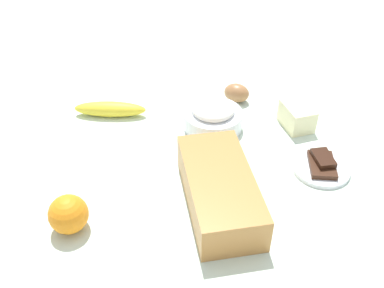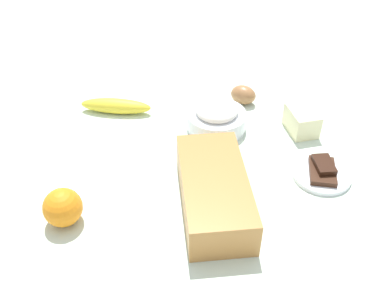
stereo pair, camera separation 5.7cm
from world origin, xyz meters
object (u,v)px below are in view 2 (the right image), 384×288
at_px(egg_near_butter, 243,95).
at_px(flour_bowl, 217,117).
at_px(orange_fruit, 63,207).
at_px(chocolate_plate, 322,173).
at_px(banana, 116,106).
at_px(butter_block, 302,121).
at_px(loaf_pan, 214,190).

bearing_deg(egg_near_butter, flour_bowl, 140.12).
distance_m(orange_fruit, chocolate_plate, 0.56).
relative_size(banana, chocolate_plate, 1.46).
distance_m(banana, chocolate_plate, 0.56).
distance_m(flour_bowl, egg_near_butter, 0.14).
xyz_separation_m(butter_block, chocolate_plate, (-0.17, 0.00, -0.02)).
relative_size(orange_fruit, butter_block, 0.86).
relative_size(loaf_pan, egg_near_butter, 3.98).
xyz_separation_m(loaf_pan, butter_block, (0.23, -0.26, -0.01)).
distance_m(orange_fruit, butter_block, 0.61).
xyz_separation_m(orange_fruit, chocolate_plate, (0.07, -0.55, -0.03)).
height_order(flour_bowl, banana, flour_bowl).
bearing_deg(egg_near_butter, chocolate_plate, -159.67).
distance_m(butter_block, egg_near_butter, 0.19).
distance_m(banana, butter_block, 0.49).
height_order(loaf_pan, flour_bowl, loaf_pan).
bearing_deg(loaf_pan, orange_fruit, 92.71).
height_order(orange_fruit, egg_near_butter, orange_fruit).
xyz_separation_m(flour_bowl, banana, (0.10, 0.26, -0.01)).
bearing_deg(chocolate_plate, loaf_pan, 103.64).
height_order(loaf_pan, egg_near_butter, loaf_pan).
height_order(butter_block, egg_near_butter, butter_block).
height_order(banana, chocolate_plate, banana).
bearing_deg(butter_block, flour_bowl, 80.88).
relative_size(loaf_pan, orange_fruit, 3.63).
bearing_deg(loaf_pan, chocolate_plate, -76.24).
bearing_deg(flour_bowl, orange_fruit, 129.13).
bearing_deg(butter_block, orange_fruit, 113.94).
height_order(loaf_pan, banana, loaf_pan).
height_order(flour_bowl, butter_block, flour_bowl).
xyz_separation_m(flour_bowl, orange_fruit, (-0.28, 0.35, 0.01)).
relative_size(loaf_pan, butter_block, 3.11).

